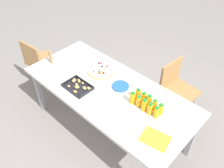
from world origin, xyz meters
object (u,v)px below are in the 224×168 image
snack_tray (78,87)px  juice_bottle_0 (161,109)px  juice_bottle_3 (144,98)px  juice_bottle_8 (139,101)px  juice_bottle_4 (138,95)px  chair_end (40,61)px  juice_bottle_1 (155,105)px  party_table (108,93)px  juice_bottle_9 (133,98)px  fruit_pizza (101,71)px  napkin_stack (120,107)px  chair_near_left (176,87)px  cardboard_tube (51,57)px  plate_stack (120,86)px  juice_bottle_2 (149,101)px  juice_bottle_7 (144,105)px  juice_bottle_5 (156,112)px  paper_folder (155,139)px  juice_bottle_6 (150,109)px

snack_tray → juice_bottle_0: bearing=-160.8°
juice_bottle_3 → juice_bottle_8: 0.07m
juice_bottle_4 → juice_bottle_8: 0.10m
chair_end → juice_bottle_3: 1.78m
juice_bottle_3 → juice_bottle_1: bearing=-179.1°
chair_end → snack_tray: chair_end is taller
party_table → juice_bottle_9: juice_bottle_9 is taller
chair_end → fruit_pizza: (-1.04, -0.25, 0.23)m
party_table → juice_bottle_1: 0.58m
napkin_stack → chair_end: bearing=-1.4°
juice_bottle_1 → chair_near_left: bearing=-79.8°
juice_bottle_0 → juice_bottle_1: (0.08, -0.01, -0.00)m
juice_bottle_4 → napkin_stack: juice_bottle_4 is taller
juice_bottle_1 → cardboard_tube: 1.46m
juice_bottle_8 → plate_stack: juice_bottle_8 is taller
fruit_pizza → snack_tray: bearing=93.7°
juice_bottle_4 → napkin_stack: bearing=76.8°
juice_bottle_0 → juice_bottle_9: juice_bottle_9 is taller
juice_bottle_2 → napkin_stack: size_ratio=0.98×
juice_bottle_3 → juice_bottle_7: bearing=131.4°
juice_bottle_0 → juice_bottle_1: juice_bottle_0 is taller
juice_bottle_5 → paper_folder: 0.28m
party_table → juice_bottle_6: juice_bottle_6 is taller
juice_bottle_0 → fruit_pizza: bearing=-4.2°
paper_folder → juice_bottle_1: bearing=-52.4°
juice_bottle_4 → snack_tray: size_ratio=0.46×
paper_folder → juice_bottle_8: bearing=-30.8°
chair_near_left → napkin_stack: chair_near_left is taller
juice_bottle_1 → napkin_stack: size_ratio=0.88×
juice_bottle_0 → plate_stack: size_ratio=0.68×
juice_bottle_6 → juice_bottle_9: juice_bottle_9 is taller
juice_bottle_7 → party_table: bearing=2.8°
chair_near_left → juice_bottle_5: juice_bottle_5 is taller
juice_bottle_8 → juice_bottle_1: bearing=-152.6°
party_table → juice_bottle_9: bearing=-176.3°
juice_bottle_2 → juice_bottle_9: 0.17m
party_table → juice_bottle_8: (-0.42, -0.03, 0.13)m
juice_bottle_8 → paper_folder: bearing=149.2°
juice_bottle_2 → snack_tray: (0.75, 0.33, -0.06)m
juice_bottle_6 → napkin_stack: (0.27, 0.15, -0.06)m
juice_bottle_3 → juice_bottle_8: (0.00, 0.07, -0.00)m
plate_stack → juice_bottle_7: bearing=166.6°
chair_end → juice_bottle_4: bearing=0.3°
juice_bottle_0 → napkin_stack: (0.35, 0.22, -0.06)m
juice_bottle_2 → snack_tray: 0.82m
juice_bottle_0 → juice_bottle_2: size_ratio=0.90×
juice_bottle_6 → plate_stack: (0.48, -0.09, -0.05)m
juice_bottle_0 → juice_bottle_3: size_ratio=0.93×
juice_bottle_1 → juice_bottle_5: juice_bottle_5 is taller
juice_bottle_8 → juice_bottle_4: bearing=-45.5°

